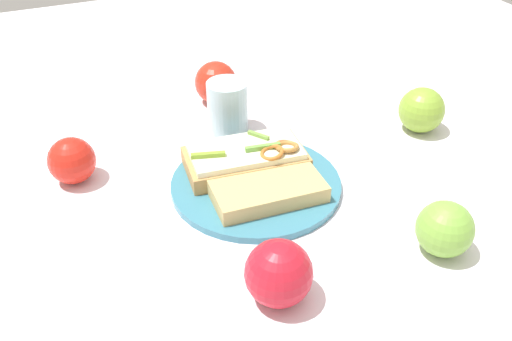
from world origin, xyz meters
TOP-DOWN VIEW (x-y plane):
  - ground_plane at (0.00, 0.00)m, footprint 2.00×2.00m
  - plate at (0.00, 0.00)m, footprint 0.26×0.26m
  - sandwich at (-0.04, 0.01)m, footprint 0.12×0.20m
  - bread_slice_side at (0.04, -0.00)m, footprint 0.10×0.17m
  - apple_0 at (-0.29, 0.04)m, footprint 0.11×0.11m
  - apple_1 at (-0.04, 0.34)m, footprint 0.11×0.11m
  - apple_2 at (0.22, -0.07)m, footprint 0.12×0.12m
  - apple_3 at (-0.13, -0.25)m, footprint 0.09×0.09m
  - apple_4 at (0.23, 0.17)m, footprint 0.09×0.09m
  - drinking_glass at (-0.18, 0.02)m, footprint 0.07×0.07m

SIDE VIEW (x-z plane):
  - ground_plane at x=0.00m, z-range 0.00..0.00m
  - plate at x=0.00m, z-range 0.00..0.01m
  - bread_slice_side at x=0.04m, z-range 0.01..0.04m
  - sandwich at x=-0.04m, z-range 0.01..0.05m
  - apple_3 at x=-0.13m, z-range 0.00..0.07m
  - apple_4 at x=0.23m, z-range 0.00..0.08m
  - apple_1 at x=-0.04m, z-range 0.00..0.08m
  - apple_0 at x=-0.29m, z-range 0.00..0.08m
  - apple_2 at x=0.22m, z-range 0.00..0.08m
  - drinking_glass at x=-0.18m, z-range 0.00..0.09m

